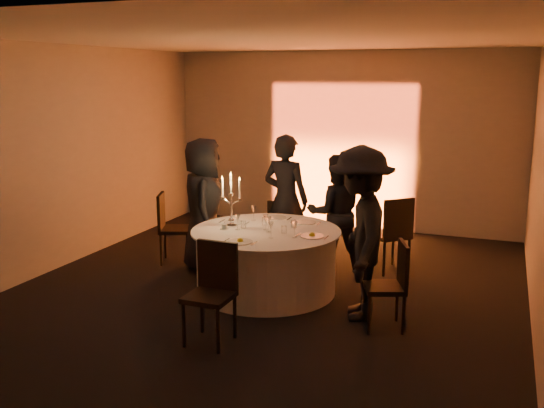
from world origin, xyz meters
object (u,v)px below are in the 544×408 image
(banquet_table, at_px, (266,261))
(chair_back_left, at_px, (283,227))
(guest_right, at_px, (360,233))
(chair_front, at_px, (213,286))
(guest_left, at_px, (204,205))
(chair_right, at_px, (392,281))
(candelabra, at_px, (231,208))
(chair_back_right, at_px, (393,230))
(chair_left, at_px, (170,224))
(guest_back_left, at_px, (286,200))
(guest_back_right, at_px, (335,213))
(coffee_cup, at_px, (224,227))

(banquet_table, xyz_separation_m, chair_back_left, (-0.24, 1.26, 0.10))
(chair_back_left, distance_m, guest_right, 2.24)
(chair_front, xyz_separation_m, guest_left, (-1.12, 1.98, 0.34))
(chair_right, relative_size, chair_front, 0.93)
(chair_front, xyz_separation_m, candelabra, (-0.48, 1.48, 0.45))
(chair_back_right, xyz_separation_m, candelabra, (-1.76, -1.27, 0.43))
(chair_left, height_order, chair_back_left, chair_left)
(banquet_table, xyz_separation_m, chair_back_right, (1.30, 1.28, 0.20))
(guest_back_left, bearing_deg, chair_left, 26.98)
(chair_back_left, relative_size, guest_left, 0.49)
(chair_left, distance_m, guest_back_right, 2.31)
(chair_back_right, distance_m, guest_back_right, 0.80)
(chair_back_left, distance_m, coffee_cup, 1.46)
(chair_back_left, distance_m, guest_back_left, 0.45)
(guest_back_left, bearing_deg, guest_back_right, -173.69)
(coffee_cup, bearing_deg, guest_left, 133.44)
(chair_right, height_order, guest_right, guest_right)
(chair_right, xyz_separation_m, guest_back_left, (-1.78, 1.70, 0.39))
(chair_back_right, bearing_deg, candelabra, -6.94)
(chair_left, height_order, coffee_cup, chair_left)
(banquet_table, relative_size, guest_left, 1.01)
(banquet_table, bearing_deg, coffee_cup, -163.72)
(chair_back_left, relative_size, chair_right, 0.94)
(chair_right, relative_size, guest_back_right, 0.59)
(banquet_table, relative_size, chair_back_left, 2.07)
(banquet_table, bearing_deg, guest_left, 155.12)
(banquet_table, xyz_separation_m, guest_back_right, (0.55, 1.12, 0.40))
(guest_back_left, height_order, guest_back_right, guest_back_left)
(banquet_table, bearing_deg, guest_back_right, 63.94)
(banquet_table, relative_size, guest_back_right, 1.14)
(guest_left, distance_m, guest_back_right, 1.76)
(candelabra, bearing_deg, chair_right, -15.12)
(banquet_table, relative_size, guest_back_left, 0.99)
(chair_left, bearing_deg, chair_right, -131.22)
(chair_left, height_order, guest_right, guest_right)
(guest_right, bearing_deg, chair_front, -64.34)
(chair_left, distance_m, guest_back_left, 1.66)
(chair_back_right, relative_size, guest_back_left, 0.56)
(chair_back_right, bearing_deg, chair_right, 56.89)
(guest_left, bearing_deg, coffee_cup, -161.44)
(candelabra, bearing_deg, coffee_cup, -99.58)
(guest_left, distance_m, coffee_cup, 0.90)
(coffee_cup, bearing_deg, chair_left, 148.00)
(chair_right, bearing_deg, guest_back_left, -154.28)
(chair_back_right, relative_size, coffee_cup, 9.32)
(chair_right, height_order, guest_left, guest_left)
(chair_right, bearing_deg, chair_left, -130.05)
(banquet_table, height_order, chair_left, chair_left)
(banquet_table, distance_m, chair_right, 1.71)
(chair_back_left, relative_size, chair_front, 0.88)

